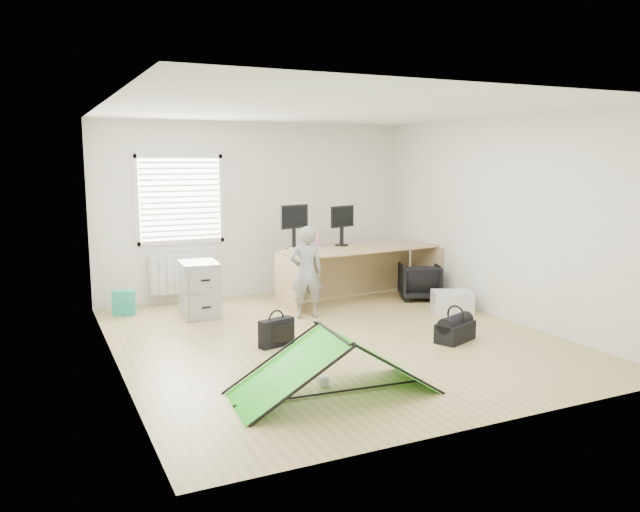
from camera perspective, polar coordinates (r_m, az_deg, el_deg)
name	(u,v)px	position (r m, az deg, el deg)	size (l,w,h in m)	color
ground	(334,338)	(7.58, 1.29, -7.54)	(5.50, 5.50, 0.00)	tan
back_wall	(256,210)	(9.84, -5.83, 4.22)	(5.00, 0.02, 2.70)	silver
window	(180,199)	(9.46, -12.67, 5.08)	(1.20, 0.06, 1.20)	silver
radiator	(183,273)	(9.56, -12.39, -1.53)	(1.00, 0.12, 0.60)	silver
desk	(361,275)	(9.43, 3.76, -1.72)	(2.41, 0.77, 0.82)	tan
filing_cabinet	(199,289)	(8.71, -10.96, -2.98)	(0.49, 0.65, 0.76)	#9EA1A3
monitor_left	(294,233)	(9.21, -2.41, 2.14)	(0.50, 0.11, 0.48)	black
monitor_right	(342,231)	(9.55, 1.99, 2.29)	(0.47, 0.10, 0.45)	black
keyboard	(304,248)	(9.27, -1.50, 0.76)	(0.49, 0.17, 0.02)	beige
thermos	(318,239)	(9.41, -0.16, 1.55)	(0.07, 0.07, 0.24)	#B7667D
office_chair	(420,281)	(9.72, 9.09, -2.31)	(0.59, 0.61, 0.55)	black
person	(306,272)	(8.40, -1.27, -1.50)	(0.46, 0.30, 1.26)	gray
kite	(333,364)	(5.78, 1.21, -9.81)	(1.87, 0.82, 0.58)	#1CD113
storage_crate	(452,302)	(8.98, 12.00, -4.13)	(0.54, 0.38, 0.30)	silver
tote_bag	(124,303)	(9.04, -17.50, -4.11)	(0.29, 0.13, 0.35)	teal
laptop_bag	(276,333)	(7.25, -4.00, -7.00)	(0.43, 0.13, 0.32)	black
white_box	(323,381)	(6.07, 0.27, -11.36)	(0.09, 0.09, 0.09)	silver
duffel_bag	(455,332)	(7.61, 12.25, -6.79)	(0.52, 0.26, 0.23)	black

